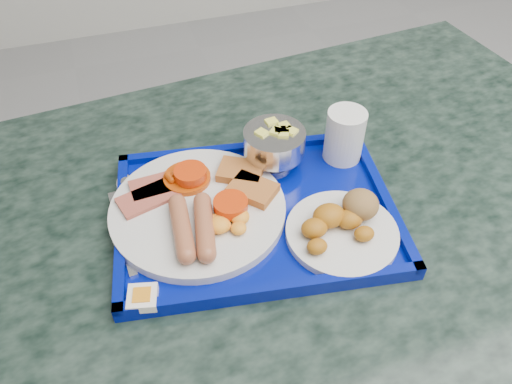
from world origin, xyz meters
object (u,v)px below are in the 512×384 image
fruit_bowl (275,143)px  juice_cup (345,134)px  table (281,293)px  main_plate (201,206)px  tray (256,213)px  bread_plate (343,224)px

fruit_bowl → juice_cup: 0.12m
table → main_plate: bearing=163.3°
tray → main_plate: main_plate is taller
table → juice_cup: (0.13, 0.09, 0.27)m
table → tray: 0.22m
bread_plate → juice_cup: 0.17m
table → fruit_bowl: (0.02, 0.11, 0.27)m
tray → main_plate: (-0.08, 0.02, 0.02)m
table → bread_plate: size_ratio=8.43×
tray → bread_plate: bearing=-37.1°
table → juice_cup: bearing=33.6°
tray → fruit_bowl: 0.12m
main_plate → juice_cup: 0.26m
tray → table: bearing=-17.3°
fruit_bowl → table: bearing=-99.6°
fruit_bowl → bread_plate: bearing=-75.9°
main_plate → fruit_bowl: 0.16m
main_plate → juice_cup: juice_cup is taller
bread_plate → tray: bearing=142.9°
tray → juice_cup: (0.18, 0.07, 0.05)m
main_plate → fruit_bowl: bearing=26.2°
juice_cup → main_plate: bearing=-168.6°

